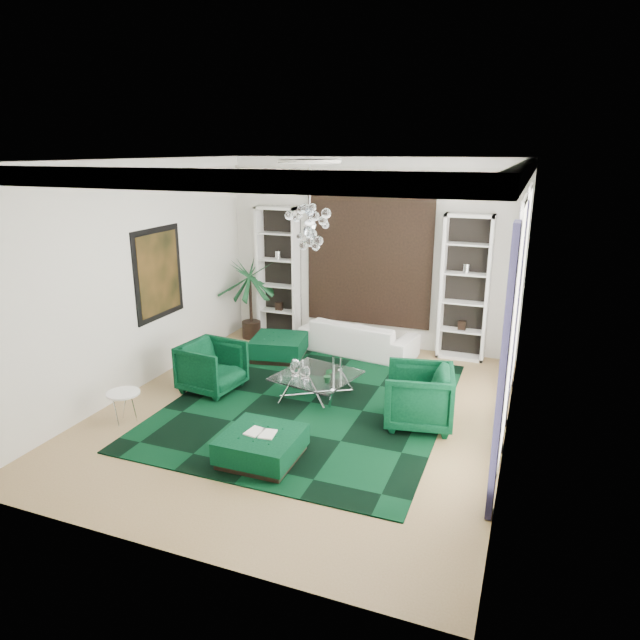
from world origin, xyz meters
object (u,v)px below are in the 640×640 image
at_px(coffee_table, 316,386).
at_px(armchair_right, 418,397).
at_px(ottoman_front, 262,447).
at_px(sofa, 358,337).
at_px(palm, 250,288).
at_px(side_table, 125,408).
at_px(ottoman_side, 279,348).
at_px(armchair_left, 212,367).

bearing_deg(coffee_table, armchair_right, -11.31).
height_order(armchair_right, ottoman_front, armchair_right).
bearing_deg(sofa, palm, 6.63).
relative_size(side_table, palm, 0.22).
distance_m(coffee_table, side_table, 2.99).
bearing_deg(ottoman_side, sofa, 32.20).
bearing_deg(side_table, coffee_table, 38.21).
bearing_deg(armchair_right, coffee_table, -112.00).
bearing_deg(armchair_left, coffee_table, -72.07).
distance_m(coffee_table, ottoman_side, 1.98).
relative_size(ottoman_front, side_table, 2.00).
height_order(sofa, coffee_table, sofa).
relative_size(sofa, armchair_left, 2.47).
distance_m(ottoman_side, palm, 1.70).
bearing_deg(coffee_table, side_table, -141.79).
distance_m(armchair_left, coffee_table, 1.80).
xyz_separation_m(armchair_right, ottoman_side, (-3.10, 1.80, -0.23)).
relative_size(ottoman_front, palm, 0.44).
distance_m(armchair_left, ottoman_side, 1.86).
bearing_deg(armchair_left, sofa, -26.82).
bearing_deg(armchair_right, ottoman_front, -54.86).
bearing_deg(palm, ottoman_side, -40.82).
xyz_separation_m(armchair_left, coffee_table, (1.75, 0.35, -0.22)).
bearing_deg(armchair_right, ottoman_side, -130.83).
bearing_deg(sofa, armchair_left, 65.52).
relative_size(coffee_table, side_table, 2.40).
bearing_deg(side_table, armchair_right, 20.10).
height_order(ottoman_side, ottoman_front, ottoman_side).
height_order(coffee_table, ottoman_front, coffee_table).
bearing_deg(ottoman_front, side_table, 174.05).
bearing_deg(ottoman_side, side_table, -106.86).
relative_size(armchair_left, side_table, 1.90).
relative_size(armchair_left, coffee_table, 0.79).
xyz_separation_m(armchair_left, ottoman_front, (1.80, -1.75, -0.23)).
bearing_deg(ottoman_side, armchair_left, -102.53).
bearing_deg(coffee_table, armchair_left, -168.69).
height_order(armchair_right, palm, palm).
bearing_deg(armchair_right, armchair_left, -100.69).
distance_m(armchair_left, ottoman_front, 2.52).
relative_size(armchair_left, palm, 0.42).
relative_size(armchair_right, ottoman_side, 1.00).
relative_size(sofa, armchair_right, 2.32).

